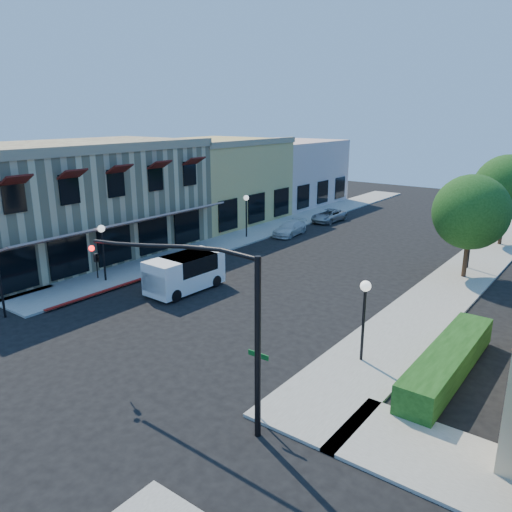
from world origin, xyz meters
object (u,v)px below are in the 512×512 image
Objects in this scene: street_tree_a at (471,212)px; street_name_sign at (258,374)px; street_tree_b at (507,187)px; lamppost_left_far at (246,205)px; parked_car_a at (195,269)px; parked_car_c at (290,228)px; lamppost_right_far at (472,229)px; white_van at (184,271)px; lamppost_right_near at (365,301)px; signal_mast_arm at (205,302)px; parked_car_b at (190,261)px; parked_car_d at (329,216)px; lamppost_left_near at (102,239)px.

street_tree_a is 2.59× the size of street_name_sign.
lamppost_left_far is at bearing -149.97° from street_tree_b.
parked_car_a is 13.08m from parked_car_c.
lamppost_right_far is (1.00, 21.80, 1.04)m from street_name_sign.
street_tree_a is at bearing 44.71° from white_van.
street_tree_b is 17.02m from parked_car_c.
street_tree_a is 1.82× the size of lamppost_right_near.
lamppost_left_far is at bearing 128.94° from street_name_sign.
white_van is (-12.32, -22.19, -3.34)m from street_tree_b.
parked_car_c is at bearing 121.00° from street_name_sign.
street_name_sign is 0.70× the size of lamppost_left_far.
signal_mast_arm reaches higher than lamppost_right_far.
parked_car_c is (-1.40, 13.00, 0.02)m from parked_car_a.
parked_car_b is at bearing -128.29° from street_tree_b.
street_tree_b is at bearing 60.97° from white_van.
signal_mast_arm is (-2.94, -20.50, -0.11)m from street_tree_a.
signal_mast_arm is 15.37m from parked_car_a.
parked_car_c is 6.80m from parked_car_d.
parked_car_d is (-1.40, 19.80, 0.02)m from parked_car_a.
street_name_sign is at bearing -41.38° from parked_car_a.
lamppost_right_near is at bearing -19.57° from parked_car_a.
signal_mast_arm is 25.07m from lamppost_left_far.
lamppost_left_near and lamppost_right_far have the same top height.
white_van is at bearing -135.29° from street_tree_a.
street_tree_a is 18.28m from parked_car_d.
lamppost_right_near is at bearing -90.00° from lamppost_right_far.
street_name_sign is 25.48m from lamppost_left_far.
signal_mast_arm is 32.80m from parked_car_d.
lamppost_left_far is 9.54m from parked_car_b.
parked_car_c is at bearing 117.16° from signal_mast_arm.
street_name_sign is 15.77m from parked_car_a.
street_tree_a is 1.55× the size of parked_car_d.
parked_car_d is at bearing 114.84° from street_name_sign.
street_name_sign is 0.63× the size of parked_car_c.
parked_car_b is at bearing -87.39° from parked_car_d.
white_van reaches higher than parked_car_d.
white_van is at bearing -85.72° from parked_car_c.
parked_car_d is at bearing 86.57° from parked_car_b.
street_name_sign is (-1.30, -19.80, -2.50)m from street_tree_a.
lamppost_right_near reaches higher than white_van.
lamppost_right_near is 1.09× the size of parked_car_a.
parked_car_d is (0.00, 18.80, 0.02)m from parked_car_b.
street_name_sign is 17.05m from lamppost_left_near.
lamppost_right_near is 1.05× the size of parked_car_b.
signal_mast_arm is at bearing -65.70° from parked_car_d.
street_tree_a reaches higher than lamppost_right_near.
street_name_sign is 0.70× the size of lamppost_right_near.
street_name_sign reaches higher than parked_car_b.
parked_car_b is (-1.40, 1.00, 0.00)m from parked_car_a.
parked_car_d is at bearing 76.79° from lamppost_left_far.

